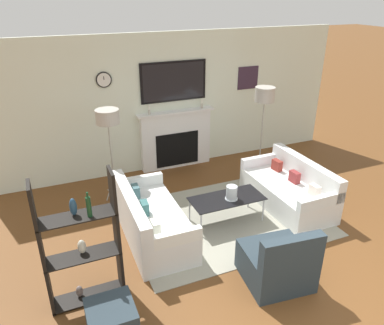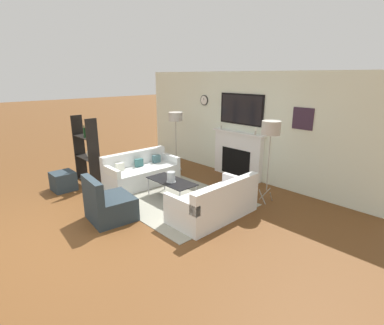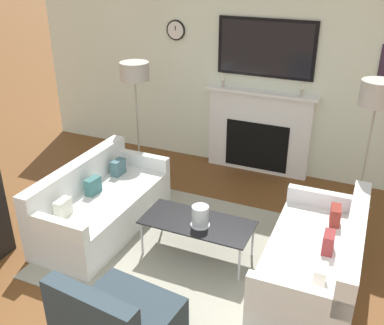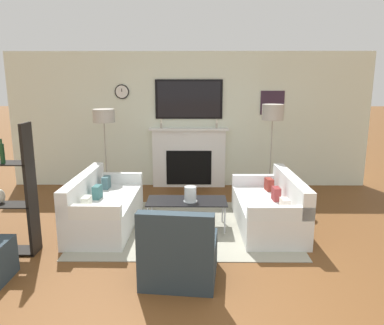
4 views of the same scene
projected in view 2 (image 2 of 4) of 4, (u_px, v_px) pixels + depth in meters
name	position (u px, v px, depth m)	size (l,w,h in m)	color
ground_plane	(66.00, 236.00, 5.05)	(60.00, 60.00, 0.00)	brown
fireplace_wall	(241.00, 130.00, 7.74)	(7.26, 0.28, 2.70)	silver
area_rug	(173.00, 198.00, 6.58)	(3.08, 2.26, 0.01)	#9B9987
couch_left	(141.00, 173.00, 7.37)	(0.84, 1.78, 0.79)	white
couch_right	(215.00, 204.00, 5.64)	(0.87, 1.73, 0.78)	white
armchair	(109.00, 205.00, 5.55)	(0.86, 0.85, 0.86)	#2A373F
coffee_table	(171.00, 182.00, 6.44)	(1.16, 0.53, 0.42)	black
hurricane_candle	(171.00, 177.00, 6.34)	(0.20, 0.20, 0.22)	silver
floor_lamp_left	(176.00, 118.00, 8.09)	(0.38, 0.38, 1.65)	#9E998E
floor_lamp_right	(271.00, 129.00, 5.98)	(0.38, 0.38, 1.74)	#9E998E
shelf_unit	(86.00, 152.00, 7.41)	(0.86, 0.28, 1.65)	black
ottoman	(63.00, 181.00, 7.00)	(0.49, 0.49, 0.44)	#2A373F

